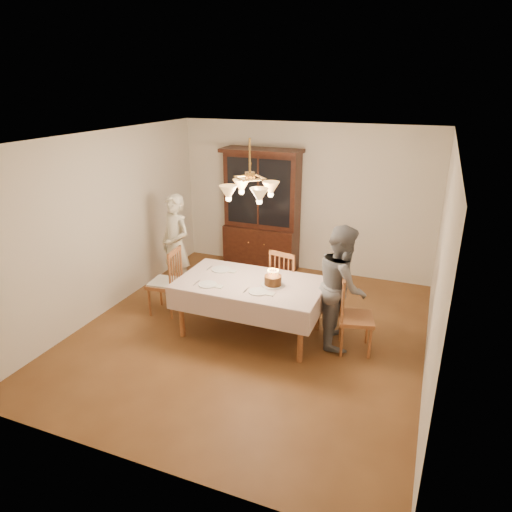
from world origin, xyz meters
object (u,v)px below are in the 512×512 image
at_px(dining_table, 250,287).
at_px(chair_far_side, 287,285).
at_px(elderly_woman, 176,245).
at_px(birthday_cake, 273,281).
at_px(china_hutch, 262,213).

relative_size(dining_table, chair_far_side, 1.90).
relative_size(elderly_woman, birthday_cake, 5.39).
xyz_separation_m(chair_far_side, elderly_woman, (-1.86, 0.02, 0.37)).
xyz_separation_m(dining_table, chair_far_side, (0.27, 0.75, -0.24)).
height_order(china_hutch, elderly_woman, china_hutch).
distance_m(chair_far_side, elderly_woman, 1.89).
xyz_separation_m(china_hutch, birthday_cake, (1.01, -2.25, -0.22)).
distance_m(china_hutch, elderly_woman, 1.74).
distance_m(dining_table, china_hutch, 2.39).
relative_size(china_hutch, chair_far_side, 2.16).
height_order(chair_far_side, birthday_cake, chair_far_side).
bearing_deg(china_hutch, chair_far_side, -57.08).
distance_m(dining_table, chair_far_side, 0.84).
height_order(china_hutch, chair_far_side, china_hutch).
xyz_separation_m(dining_table, birthday_cake, (0.31, 0.00, 0.14)).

